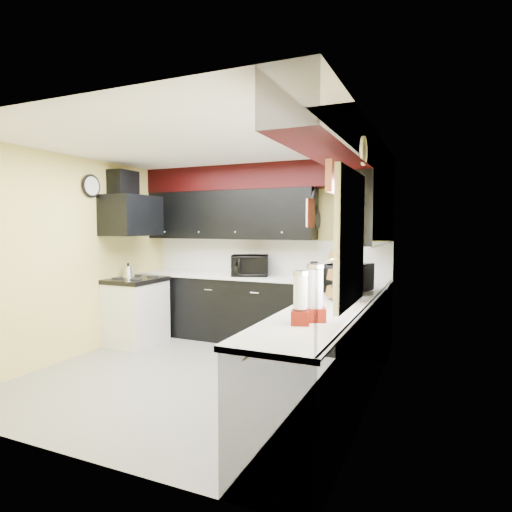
{
  "coord_description": "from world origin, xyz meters",
  "views": [
    {
      "loc": [
        2.39,
        -3.95,
        1.64
      ],
      "look_at": [
        0.31,
        0.78,
        1.27
      ],
      "focal_mm": 30.0,
      "sensor_mm": 36.0,
      "label": 1
    }
  ],
  "objects_px": {
    "toaster_oven": "(250,265)",
    "microwave": "(348,278)",
    "kettle": "(128,272)",
    "utensil_crock": "(335,273)",
    "knife_block": "(314,271)"
  },
  "relations": [
    {
      "from": "microwave",
      "to": "kettle",
      "type": "xyz_separation_m",
      "value": [
        -3.12,
        0.21,
        -0.09
      ]
    },
    {
      "from": "toaster_oven",
      "to": "utensil_crock",
      "type": "height_order",
      "value": "toaster_oven"
    },
    {
      "from": "knife_block",
      "to": "kettle",
      "type": "relative_size",
      "value": 1.27
    },
    {
      "from": "utensil_crock",
      "to": "kettle",
      "type": "height_order",
      "value": "utensil_crock"
    },
    {
      "from": "toaster_oven",
      "to": "knife_block",
      "type": "distance_m",
      "value": 0.93
    },
    {
      "from": "microwave",
      "to": "utensil_crock",
      "type": "distance_m",
      "value": 1.03
    },
    {
      "from": "toaster_oven",
      "to": "kettle",
      "type": "bearing_deg",
      "value": -176.44
    },
    {
      "from": "utensil_crock",
      "to": "knife_block",
      "type": "height_order",
      "value": "knife_block"
    },
    {
      "from": "toaster_oven",
      "to": "kettle",
      "type": "distance_m",
      "value": 1.71
    },
    {
      "from": "toaster_oven",
      "to": "microwave",
      "type": "xyz_separation_m",
      "value": [
        1.56,
        -0.9,
        0.0
      ]
    },
    {
      "from": "toaster_oven",
      "to": "microwave",
      "type": "relative_size",
      "value": 0.94
    },
    {
      "from": "toaster_oven",
      "to": "microwave",
      "type": "height_order",
      "value": "microwave"
    },
    {
      "from": "kettle",
      "to": "microwave",
      "type": "bearing_deg",
      "value": -3.79
    },
    {
      "from": "utensil_crock",
      "to": "knife_block",
      "type": "xyz_separation_m",
      "value": [
        -0.26,
        -0.07,
        0.02
      ]
    },
    {
      "from": "kettle",
      "to": "utensil_crock",
      "type": "bearing_deg",
      "value": 15.34
    }
  ]
}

